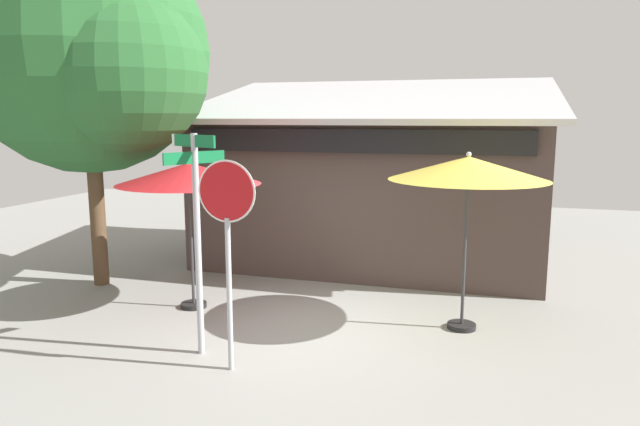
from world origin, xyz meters
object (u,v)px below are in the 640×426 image
object	(u,v)px
stop_sign	(227,225)
patio_umbrella_mustard_center	(468,170)
street_sign_post	(197,220)
patio_umbrella_crimson_left	(189,175)
shade_tree	(94,56)

from	to	relation	value
stop_sign	patio_umbrella_mustard_center	xyz separation A→B (m)	(2.80, 2.38, 0.56)
street_sign_post	patio_umbrella_mustard_center	xyz separation A→B (m)	(3.43, 2.01, 0.60)
stop_sign	patio_umbrella_crimson_left	distance (m)	2.71
street_sign_post	stop_sign	size ratio (longest dim) A/B	1.11
shade_tree	patio_umbrella_mustard_center	bearing A→B (deg)	-3.08
street_sign_post	patio_umbrella_mustard_center	distance (m)	4.02
stop_sign	patio_umbrella_crimson_left	world-z (taller)	stop_sign
stop_sign	street_sign_post	bearing A→B (deg)	149.84
patio_umbrella_crimson_left	patio_umbrella_mustard_center	xyz separation A→B (m)	(4.50, 0.29, 0.18)
street_sign_post	patio_umbrella_crimson_left	size ratio (longest dim) A/B	1.18
stop_sign	shade_tree	size ratio (longest dim) A/B	0.41
street_sign_post	stop_sign	world-z (taller)	street_sign_post
stop_sign	shade_tree	world-z (taller)	shade_tree
street_sign_post	shade_tree	xyz separation A→B (m)	(-3.30, 2.37, 2.48)
street_sign_post	patio_umbrella_mustard_center	world-z (taller)	street_sign_post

